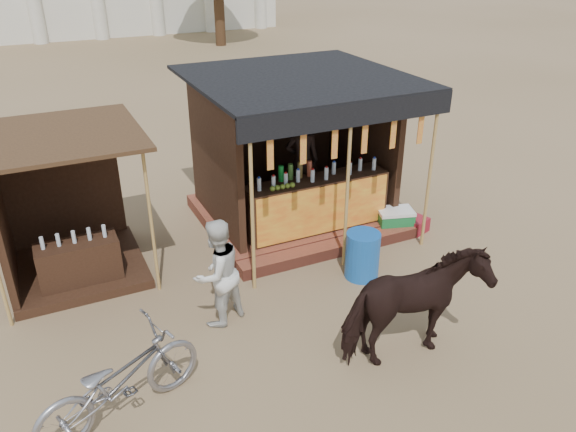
% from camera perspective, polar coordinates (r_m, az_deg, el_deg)
% --- Properties ---
extents(ground, '(120.00, 120.00, 0.00)m').
position_cam_1_polar(ground, '(7.92, 5.08, -11.90)').
color(ground, '#846B4C').
rests_on(ground, ground).
extents(main_stall, '(3.60, 3.61, 2.78)m').
position_cam_1_polar(main_stall, '(10.39, 0.90, 4.67)').
color(main_stall, brown).
rests_on(main_stall, ground).
extents(secondary_stall, '(2.40, 2.40, 2.38)m').
position_cam_1_polar(secondary_stall, '(9.43, -22.20, -1.02)').
color(secondary_stall, '#341E13').
rests_on(secondary_stall, ground).
extents(cow, '(1.84, 0.86, 1.54)m').
position_cam_1_polar(cow, '(7.23, 12.70, -9.13)').
color(cow, black).
rests_on(cow, ground).
extents(motorbike, '(2.12, 1.28, 1.05)m').
position_cam_1_polar(motorbike, '(6.71, -16.78, -15.69)').
color(motorbike, gray).
rests_on(motorbike, ground).
extents(bystander, '(0.94, 0.85, 1.58)m').
position_cam_1_polar(bystander, '(7.75, -7.19, -5.78)').
color(bystander, silver).
rests_on(bystander, ground).
extents(blue_barrel, '(0.61, 0.61, 0.77)m').
position_cam_1_polar(blue_barrel, '(8.97, 7.57, -3.97)').
color(blue_barrel, '#1756AF').
rests_on(blue_barrel, ground).
extents(red_crate, '(0.50, 0.47, 0.27)m').
position_cam_1_polar(red_crate, '(10.61, 12.85, -0.87)').
color(red_crate, maroon).
rests_on(red_crate, ground).
extents(cooler, '(0.74, 0.60, 0.46)m').
position_cam_1_polar(cooler, '(10.45, 10.80, -0.50)').
color(cooler, '#187035').
rests_on(cooler, ground).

